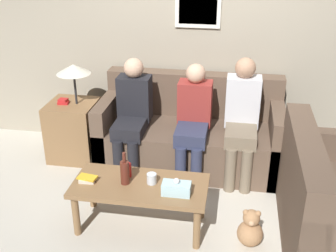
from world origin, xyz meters
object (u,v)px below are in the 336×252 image
(couch_main, at_px, (190,135))
(coffee_table, at_px, (140,190))
(couch_side, at_px, (334,211))
(person_middle, at_px, (193,118))
(person_right, at_px, (242,116))
(teddy_bear, at_px, (250,230))
(person_left, at_px, (132,112))
(drinking_glass, at_px, (152,179))
(wine_bottle, at_px, (125,172))

(couch_main, bearing_deg, coffee_table, -103.60)
(couch_side, distance_m, person_middle, 1.58)
(couch_side, xyz_separation_m, person_right, (-0.76, 0.99, 0.34))
(person_right, relative_size, teddy_bear, 3.67)
(teddy_bear, bearing_deg, person_left, 139.08)
(coffee_table, xyz_separation_m, person_left, (-0.30, 0.98, 0.28))
(couch_main, relative_size, drinking_glass, 21.67)
(person_right, xyz_separation_m, teddy_bear, (0.12, -1.11, -0.52))
(person_middle, distance_m, teddy_bear, 1.30)
(person_left, bearing_deg, wine_bottle, -79.62)
(person_right, distance_m, teddy_bear, 1.23)
(couch_main, relative_size, person_right, 1.57)
(coffee_table, distance_m, teddy_bear, 0.96)
(drinking_glass, height_order, person_right, person_right)
(couch_side, xyz_separation_m, person_middle, (-1.24, 0.93, 0.30))
(person_right, bearing_deg, person_left, -178.17)
(coffee_table, height_order, teddy_bear, coffee_table)
(couch_side, bearing_deg, couch_main, 48.13)
(couch_side, relative_size, coffee_table, 1.27)
(couch_main, xyz_separation_m, drinking_glass, (-0.19, -1.15, 0.14))
(coffee_table, bearing_deg, drinking_glass, 17.32)
(coffee_table, distance_m, person_middle, 1.05)
(wine_bottle, bearing_deg, drinking_glass, 9.89)
(person_middle, relative_size, person_right, 0.94)
(wine_bottle, distance_m, drinking_glass, 0.23)
(coffee_table, relative_size, person_left, 0.96)
(coffee_table, bearing_deg, person_middle, 70.86)
(teddy_bear, bearing_deg, wine_bottle, 175.66)
(couch_side, height_order, person_right, person_right)
(drinking_glass, bearing_deg, couch_main, 80.60)
(person_right, bearing_deg, wine_bottle, -132.36)
(couch_main, height_order, person_middle, person_middle)
(couch_main, xyz_separation_m, person_left, (-0.59, -0.19, 0.32))
(couch_side, height_order, teddy_bear, couch_side)
(wine_bottle, bearing_deg, person_left, 100.38)
(couch_side, relative_size, person_middle, 1.24)
(coffee_table, distance_m, wine_bottle, 0.21)
(drinking_glass, bearing_deg, person_left, 112.74)
(couch_main, distance_m, person_right, 0.65)
(couch_main, height_order, couch_side, same)
(person_left, relative_size, person_right, 0.96)
(person_middle, distance_m, person_right, 0.49)
(wine_bottle, distance_m, teddy_bear, 1.13)
(wine_bottle, bearing_deg, teddy_bear, -4.34)
(couch_side, height_order, person_left, person_left)
(wine_bottle, xyz_separation_m, drinking_glass, (0.22, 0.04, -0.07))
(couch_side, bearing_deg, person_left, 62.93)
(couch_main, height_order, coffee_table, couch_main)
(teddy_bear, bearing_deg, coffee_table, 174.58)
(drinking_glass, bearing_deg, wine_bottle, -170.11)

